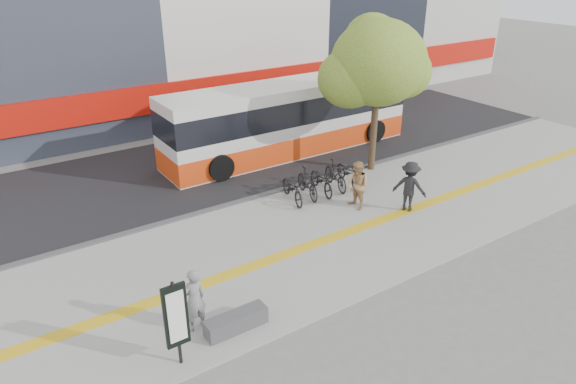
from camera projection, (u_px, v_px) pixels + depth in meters
ground at (295, 275)px, 15.04m from camera, size 120.00×120.00×0.00m
sidewalk at (268, 252)px, 16.15m from camera, size 40.00×7.00×0.08m
tactile_strip at (277, 257)px, 15.75m from camera, size 40.00×0.45×0.01m
street at (175, 174)px, 21.79m from camera, size 40.00×8.00×0.06m
curb at (217, 209)px, 18.76m from camera, size 40.00×0.25×0.14m
bench at (236, 322)px, 12.70m from camera, size 1.60×0.45×0.45m
signboard at (176, 317)px, 11.21m from camera, size 0.55×0.10×2.20m
street_tree at (376, 64)px, 20.36m from camera, size 4.40×3.80×6.31m
bus at (289, 120)px, 23.54m from camera, size 12.00×2.85×3.19m
bicycle_row at (322, 180)px, 19.80m from camera, size 3.79×2.02×1.12m
seated_woman at (194, 300)px, 12.48m from camera, size 0.67×0.49×1.70m
pedestrian_tan at (358, 186)px, 18.41m from camera, size 0.69×0.88×1.79m
pedestrian_dark at (410, 186)px, 18.27m from camera, size 1.20×1.38×1.85m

